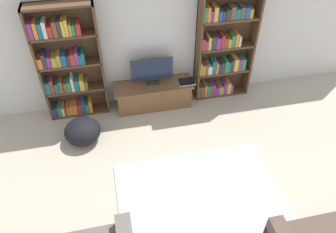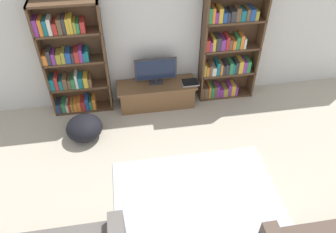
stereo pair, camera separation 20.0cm
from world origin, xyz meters
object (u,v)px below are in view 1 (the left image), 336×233
at_px(bookshelf_left, 68,65).
at_px(tv_stand, 153,95).
at_px(bookshelf_right, 223,49).
at_px(beanbag_ottoman, 83,131).
at_px(laptop, 186,82).
at_px(television, 152,71).

height_order(bookshelf_left, tv_stand, bookshelf_left).
height_order(bookshelf_right, tv_stand, bookshelf_right).
relative_size(tv_stand, beanbag_ottoman, 2.39).
xyz_separation_m(bookshelf_right, beanbag_ottoman, (-2.60, -0.78, -0.78)).
relative_size(bookshelf_right, laptop, 6.81).
bearing_deg(bookshelf_left, laptop, -5.12).
distance_m(bookshelf_left, bookshelf_right, 2.69).
xyz_separation_m(bookshelf_right, laptop, (-0.69, -0.18, -0.50)).
distance_m(bookshelf_right, beanbag_ottoman, 2.82).
bearing_deg(bookshelf_left, beanbag_ottoman, -83.19).
height_order(bookshelf_left, television, bookshelf_left).
bearing_deg(television, bookshelf_left, 177.13).
xyz_separation_m(television, laptop, (0.60, -0.11, -0.25)).
relative_size(bookshelf_right, tv_stand, 1.43).
height_order(tv_stand, laptop, laptop).
bearing_deg(bookshelf_right, bookshelf_left, 179.95).
height_order(television, laptop, television).
bearing_deg(beanbag_ottoman, laptop, 17.46).
relative_size(tv_stand, laptop, 4.76).
distance_m(bookshelf_right, television, 1.32).
xyz_separation_m(tv_stand, television, (0.00, 0.06, 0.49)).
bearing_deg(tv_stand, bookshelf_right, 5.41).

